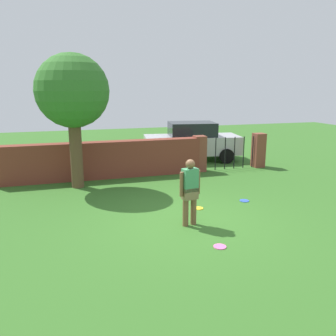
% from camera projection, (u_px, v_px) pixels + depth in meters
% --- Properties ---
extents(ground_plane, '(40.00, 40.00, 0.00)m').
position_uv_depth(ground_plane, '(188.00, 221.00, 8.67)').
color(ground_plane, '#336623').
extents(brick_wall, '(7.31, 0.50, 1.34)m').
position_uv_depth(brick_wall, '(103.00, 160.00, 12.65)').
color(brick_wall, brown).
rests_on(brick_wall, ground).
extents(tree, '(2.33, 2.33, 4.30)m').
position_uv_depth(tree, '(72.00, 93.00, 10.96)').
color(tree, brown).
rests_on(tree, ground).
extents(person, '(0.53, 0.28, 1.62)m').
position_uv_depth(person, '(190.00, 189.00, 8.25)').
color(person, brown).
rests_on(person, ground).
extents(fence_gate, '(3.06, 0.44, 1.40)m').
position_uv_depth(fence_gate, '(230.00, 152.00, 14.07)').
color(fence_gate, brown).
rests_on(fence_gate, ground).
extents(car, '(4.41, 2.40, 1.72)m').
position_uv_depth(car, '(192.00, 141.00, 15.69)').
color(car, '#B7B7BC').
rests_on(car, ground).
extents(frisbee_pink, '(0.27, 0.27, 0.02)m').
position_uv_depth(frisbee_pink, '(220.00, 247.00, 7.29)').
color(frisbee_pink, pink).
rests_on(frisbee_pink, ground).
extents(frisbee_yellow, '(0.27, 0.27, 0.02)m').
position_uv_depth(frisbee_yellow, '(198.00, 208.00, 9.59)').
color(frisbee_yellow, yellow).
rests_on(frisbee_yellow, ground).
extents(frisbee_blue, '(0.27, 0.27, 0.02)m').
position_uv_depth(frisbee_blue, '(244.00, 201.00, 10.22)').
color(frisbee_blue, blue).
rests_on(frisbee_blue, ground).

